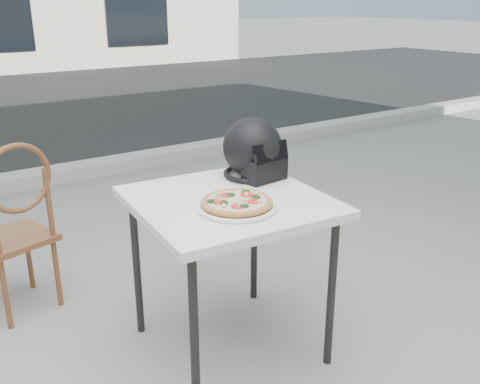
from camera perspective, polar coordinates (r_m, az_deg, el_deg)
cafe_table_main at (r=2.33m, az=-1.19°, el=-2.20°), size 0.86×0.86×0.75m
plate at (r=2.18m, az=-0.35°, el=-1.61°), size 0.36×0.36×0.02m
pizza at (r=2.17m, az=-0.35°, el=-1.06°), size 0.34×0.34×0.04m
helmet at (r=2.55m, az=1.48°, el=4.38°), size 0.31×0.32×0.29m
cafe_chair_main at (r=2.90m, az=-22.82°, el=-2.84°), size 0.44×0.44×0.93m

